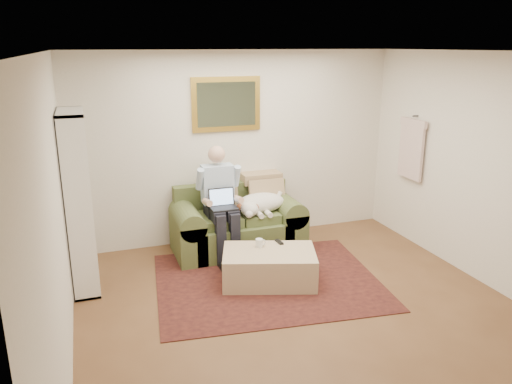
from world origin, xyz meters
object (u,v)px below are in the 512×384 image
seated_man (221,204)px  coffee_mug (259,243)px  laptop (223,203)px  ottoman (269,267)px  sleeping_dog (261,203)px  bookshelf (79,202)px  sofa (237,228)px

seated_man → coffee_mug: bearing=-71.5°
laptop → ottoman: 1.06m
sleeping_dog → bookshelf: 2.31m
coffee_mug → laptop: bearing=110.1°
bookshelf → laptop: bearing=7.2°
seated_man → ottoman: size_ratio=1.36×
seated_man → ottoman: (0.31, -0.91, -0.52)m
seated_man → laptop: bearing=-90.0°
laptop → sleeping_dog: bearing=13.6°
sleeping_dog → coffee_mug: 0.90m
sleeping_dog → ottoman: 1.11m
ottoman → bookshelf: bearing=162.7°
seated_man → sleeping_dog: (0.56, 0.07, -0.07)m
sofa → laptop: bearing=-139.0°
ottoman → bookshelf: bookshelf is taller
seated_man → bookshelf: size_ratio=0.72×
sofa → bookshelf: bookshelf is taller
sleeping_dog → bookshelf: size_ratio=0.35×
laptop → bookshelf: size_ratio=0.17×
seated_man → laptop: size_ratio=4.33×
seated_man → coffee_mug: (0.25, -0.74, -0.28)m
sleeping_dog → coffee_mug: bearing=-111.1°
bookshelf → ottoman: bearing=-17.3°
sleeping_dog → coffee_mug: sleeping_dog is taller
seated_man → sleeping_dog: bearing=7.1°
laptop → bookshelf: bearing=-172.8°
sofa → ottoman: sofa is taller
sofa → coffee_mug: (-0.01, -0.90, 0.14)m
coffee_mug → seated_man: bearing=108.5°
laptop → bookshelf: (-1.70, -0.21, 0.25)m
sofa → seated_man: (-0.26, -0.16, 0.42)m
seated_man → bookshelf: bookshelf is taller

